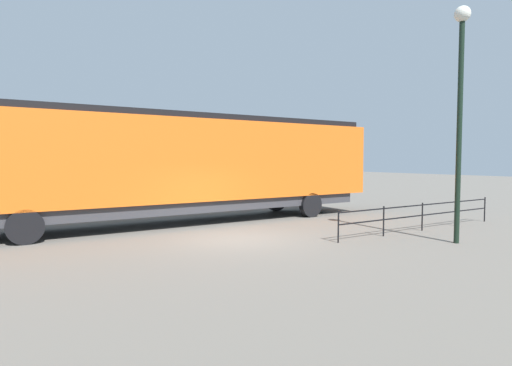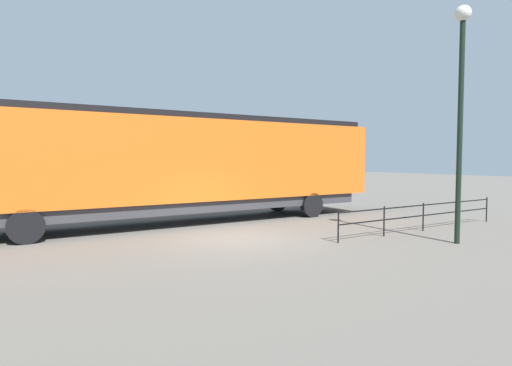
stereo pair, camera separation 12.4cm
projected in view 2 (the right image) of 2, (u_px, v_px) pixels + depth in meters
ground_plane at (238, 239)px, 13.91m from camera, size 120.00×120.00×0.00m
locomotive at (196, 163)px, 17.49m from camera, size 3.01×17.90×4.44m
lamp_post at (461, 86)px, 12.90m from camera, size 0.48×0.48×7.31m
platform_fence at (423, 212)px, 15.46m from camera, size 0.05×8.48×1.03m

